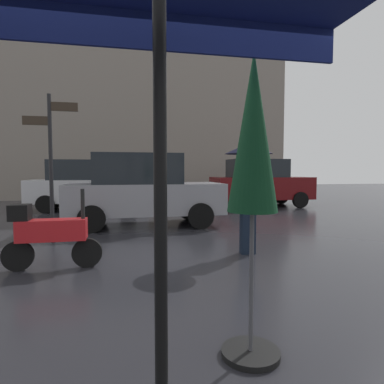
{
  "coord_description": "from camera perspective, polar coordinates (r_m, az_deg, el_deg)",
  "views": [
    {
      "loc": [
        -0.29,
        -2.77,
        1.52
      ],
      "look_at": [
        1.42,
        5.54,
        0.96
      ],
      "focal_mm": 30.72,
      "sensor_mm": 36.0,
      "label": 1
    }
  ],
  "objects": [
    {
      "name": "ground_plane",
      "position": [
        3.17,
        -5.52,
        -24.85
      ],
      "size": [
        60.0,
        60.0,
        0.0
      ],
      "primitive_type": "plane",
      "color": "#26262B"
    },
    {
      "name": "folded_patio_umbrella_near",
      "position": [
        2.65,
        10.55,
        8.07
      ],
      "size": [
        0.48,
        0.48,
        2.46
      ],
      "color": "black",
      "rests_on": "ground"
    },
    {
      "name": "pedestrian_with_umbrella",
      "position": [
        6.0,
        9.76,
        3.44
      ],
      "size": [
        0.86,
        0.86,
        2.01
      ],
      "rotation": [
        0.0,
        0.0,
        0.01
      ],
      "color": "black",
      "rests_on": "ground"
    },
    {
      "name": "parked_scooter",
      "position": [
        5.51,
        -23.53,
        -6.6
      ],
      "size": [
        1.46,
        0.32,
        1.23
      ],
      "rotation": [
        0.0,
        0.0,
        -0.02
      ],
      "color": "black",
      "rests_on": "ground"
    },
    {
      "name": "parked_car_left",
      "position": [
        13.31,
        -17.65,
        1.22
      ],
      "size": [
        4.43,
        1.83,
        1.92
      ],
      "rotation": [
        0.0,
        0.0,
        -0.18
      ],
      "color": "silver",
      "rests_on": "ground"
    },
    {
      "name": "parked_car_right",
      "position": [
        14.16,
        11.73,
        1.58
      ],
      "size": [
        4.13,
        1.86,
        1.98
      ],
      "rotation": [
        0.0,
        0.0,
        0.08
      ],
      "color": "#590C0F",
      "rests_on": "ground"
    },
    {
      "name": "parked_car_distant",
      "position": [
        9.12,
        -8.48,
        0.44
      ],
      "size": [
        4.2,
        1.86,
        1.97
      ],
      "rotation": [
        0.0,
        0.0,
        -0.1
      ],
      "color": "gray",
      "rests_on": "ground"
    },
    {
      "name": "street_signpost",
      "position": [
        7.43,
        -23.31,
        6.14
      ],
      "size": [
        1.08,
        0.08,
        3.08
      ],
      "color": "black",
      "rests_on": "ground"
    },
    {
      "name": "building_block",
      "position": [
        19.63,
        -10.97,
        18.61
      ],
      "size": [
        17.74,
        2.19,
        13.15
      ],
      "primitive_type": "cube",
      "color": "gray",
      "rests_on": "ground"
    }
  ]
}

